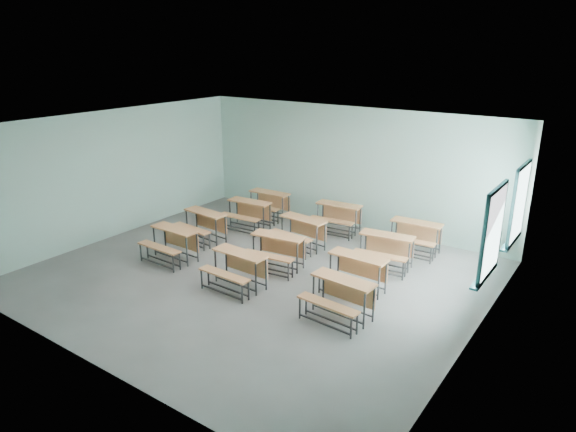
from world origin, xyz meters
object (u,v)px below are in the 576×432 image
object	(u,v)px
desk_unit_r0c2	(340,293)
desk_unit_r2c2	(385,246)
desk_unit_r0c0	(172,240)
desk_unit_r2c1	(300,229)
desk_unit_r1c0	(202,222)
desk_unit_r3c1	(337,214)
desk_unit_r2c0	(247,211)
desk_unit_r1c1	(276,247)
desk_unit_r1c2	(355,269)
desk_unit_r3c0	(268,201)
desk_unit_r3c2	(415,233)
desk_unit_r0c1	(237,265)

from	to	relation	value
desk_unit_r0c2	desk_unit_r2c2	size ratio (longest dim) A/B	0.97
desk_unit_r0c0	desk_unit_r2c1	distance (m)	3.03
desk_unit_r1c0	desk_unit_r3c1	world-z (taller)	same
desk_unit_r2c2	desk_unit_r2c0	bearing A→B (deg)	169.70
desk_unit_r1c1	desk_unit_r0c2	bearing A→B (deg)	-33.89
desk_unit_r3c1	desk_unit_r2c2	bearing A→B (deg)	-39.79
desk_unit_r0c0	desk_unit_r0c2	distance (m)	4.43
desk_unit_r1c1	desk_unit_r1c2	distance (m)	1.96
desk_unit_r1c0	desk_unit_r3c1	xyz separation A→B (m)	(2.45, 2.48, 0.00)
desk_unit_r3c1	desk_unit_r1c2	bearing A→B (deg)	-59.63
desk_unit_r1c0	desk_unit_r2c0	distance (m)	1.39
desk_unit_r3c0	desk_unit_r3c1	bearing A→B (deg)	2.15
desk_unit_r0c0	desk_unit_r3c2	world-z (taller)	same
desk_unit_r2c1	desk_unit_r3c2	xyz separation A→B (m)	(2.36, 1.31, 0.00)
desk_unit_r3c0	desk_unit_r0c1	bearing A→B (deg)	-62.46
desk_unit_r2c1	desk_unit_r3c0	xyz separation A→B (m)	(-2.02, 1.35, 0.00)
desk_unit_r2c0	desk_unit_r3c1	distance (m)	2.38
desk_unit_r2c1	desk_unit_r2c2	bearing A→B (deg)	9.51
desk_unit_r1c2	desk_unit_r3c1	xyz separation A→B (m)	(-2.00, 2.78, 0.00)
desk_unit_r2c0	desk_unit_r0c1	bearing A→B (deg)	-58.32
desk_unit_r3c2	desk_unit_r1c2	bearing A→B (deg)	-97.82
desk_unit_r0c1	desk_unit_r0c2	xyz separation A→B (m)	(2.31, 0.12, 0.00)
desk_unit_r0c0	desk_unit_r2c1	world-z (taller)	same
desk_unit_r0c2	desk_unit_r2c0	size ratio (longest dim) A/B	1.00
desk_unit_r3c0	desk_unit_r3c2	distance (m)	4.37
desk_unit_r2c2	desk_unit_r0c1	bearing A→B (deg)	-134.83
desk_unit_r2c2	desk_unit_r3c1	distance (m)	2.41
desk_unit_r0c0	desk_unit_r3c0	xyz separation A→B (m)	(-0.02, 3.63, 0.00)
desk_unit_r2c2	desk_unit_r3c1	world-z (taller)	same
desk_unit_r1c1	desk_unit_r2c2	world-z (taller)	same
desk_unit_r0c1	desk_unit_r1c2	distance (m)	2.37
desk_unit_r2c0	desk_unit_r0c0	bearing A→B (deg)	-95.55
desk_unit_r0c0	desk_unit_r1c2	bearing A→B (deg)	14.68
desk_unit_r0c0	desk_unit_r2c0	distance (m)	2.63
desk_unit_r1c1	desk_unit_r3c1	xyz separation A→B (m)	(-0.04, 2.76, 0.00)
desk_unit_r1c0	desk_unit_r2c1	xyz separation A→B (m)	(2.28, 0.99, 0.00)
desk_unit_r1c1	desk_unit_r1c2	world-z (taller)	same
desk_unit_r3c0	desk_unit_r3c2	world-z (taller)	same
desk_unit_r1c1	desk_unit_r2c0	size ratio (longest dim) A/B	1.03
desk_unit_r2c2	desk_unit_r3c2	distance (m)	1.20
desk_unit_r1c0	desk_unit_r3c1	bearing A→B (deg)	49.91
desk_unit_r0c1	desk_unit_r3c1	size ratio (longest dim) A/B	0.96
desk_unit_r3c0	desk_unit_r3c2	bearing A→B (deg)	-2.10
desk_unit_r2c0	desk_unit_r2c2	distance (m)	4.09
desk_unit_r0c1	desk_unit_r3c0	world-z (taller)	same
desk_unit_r2c1	desk_unit_r3c2	world-z (taller)	same
desk_unit_r0c2	desk_unit_r3c0	bearing A→B (deg)	144.11
desk_unit_r2c1	desk_unit_r2c2	xyz separation A→B (m)	(2.15, 0.13, 0.00)
desk_unit_r2c2	desk_unit_r3c0	distance (m)	4.35
desk_unit_r1c1	desk_unit_r2c2	size ratio (longest dim) A/B	1.00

